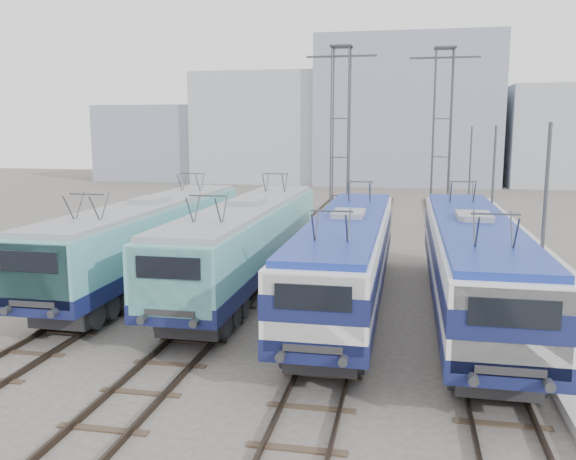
# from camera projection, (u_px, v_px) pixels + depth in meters

# --- Properties ---
(ground) EXTENTS (160.00, 160.00, 0.00)m
(ground) POSITION_uv_depth(u_px,v_px,m) (261.00, 346.00, 19.27)
(ground) COLOR #514C47
(platform) EXTENTS (4.00, 70.00, 0.30)m
(platform) POSITION_uv_depth(u_px,v_px,m) (548.00, 293.00, 25.04)
(platform) COLOR #9E9E99
(platform) RESTS_ON ground
(locomotive_far_left) EXTENTS (2.81, 17.74, 3.34)m
(locomotive_far_left) POSITION_uv_depth(u_px,v_px,m) (149.00, 234.00, 26.85)
(locomotive_far_left) COLOR #131947
(locomotive_far_left) RESTS_ON ground
(locomotive_center_left) EXTENTS (2.84, 17.92, 3.37)m
(locomotive_center_left) POSITION_uv_depth(u_px,v_px,m) (247.00, 237.00, 25.98)
(locomotive_center_left) COLOR #131947
(locomotive_center_left) RESTS_ON ground
(locomotive_center_right) EXTENTS (2.75, 17.39, 3.27)m
(locomotive_center_right) POSITION_uv_depth(u_px,v_px,m) (348.00, 252.00, 22.98)
(locomotive_center_right) COLOR #131947
(locomotive_center_right) RESTS_ON ground
(locomotive_far_right) EXTENTS (2.82, 17.81, 3.35)m
(locomotive_far_right) POSITION_uv_depth(u_px,v_px,m) (472.00, 257.00, 21.72)
(locomotive_far_right) COLOR #131947
(locomotive_far_right) RESTS_ON ground
(catenary_tower_west) EXTENTS (4.50, 1.20, 12.00)m
(catenary_tower_west) POSITION_uv_depth(u_px,v_px,m) (340.00, 132.00, 39.49)
(catenary_tower_west) COLOR #3F4247
(catenary_tower_west) RESTS_ON ground
(catenary_tower_east) EXTENTS (4.50, 1.20, 12.00)m
(catenary_tower_east) POSITION_uv_depth(u_px,v_px,m) (442.00, 132.00, 40.18)
(catenary_tower_east) COLOR #3F4247
(catenary_tower_east) RESTS_ON ground
(mast_front) EXTENTS (0.12, 0.12, 7.00)m
(mast_front) POSITION_uv_depth(u_px,v_px,m) (543.00, 236.00, 18.99)
(mast_front) COLOR #3F4247
(mast_front) RESTS_ON ground
(mast_mid) EXTENTS (0.12, 0.12, 7.00)m
(mast_mid) POSITION_uv_depth(u_px,v_px,m) (492.00, 196.00, 30.61)
(mast_mid) COLOR #3F4247
(mast_mid) RESTS_ON ground
(mast_rear) EXTENTS (0.12, 0.12, 7.00)m
(mast_rear) POSITION_uv_depth(u_px,v_px,m) (470.00, 178.00, 42.23)
(mast_rear) COLOR #3F4247
(mast_rear) RESTS_ON ground
(building_west) EXTENTS (18.00, 12.00, 14.00)m
(building_west) POSITION_uv_depth(u_px,v_px,m) (269.00, 128.00, 80.83)
(building_west) COLOR #9EA7B2
(building_west) RESTS_ON ground
(building_center) EXTENTS (22.00, 14.00, 18.00)m
(building_center) POSITION_uv_depth(u_px,v_px,m) (407.00, 112.00, 77.06)
(building_center) COLOR #838BA2
(building_center) RESTS_ON ground
(building_east) EXTENTS (16.00, 12.00, 12.00)m
(building_east) POSITION_uv_depth(u_px,v_px,m) (574.00, 136.00, 73.73)
(building_east) COLOR #9EA7B2
(building_east) RESTS_ON ground
(building_far_west) EXTENTS (14.00, 10.00, 10.00)m
(building_far_west) POSITION_uv_depth(u_px,v_px,m) (156.00, 143.00, 84.21)
(building_far_west) COLOR #838BA2
(building_far_west) RESTS_ON ground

